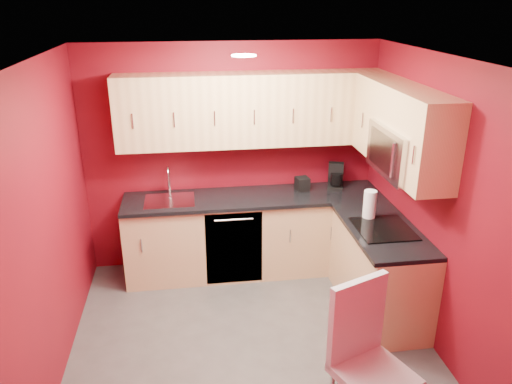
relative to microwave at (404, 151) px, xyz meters
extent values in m
plane|color=#504D4B|center=(-1.39, -0.20, -1.66)|extent=(3.20, 3.20, 0.00)
plane|color=white|center=(-1.39, -0.20, 0.84)|extent=(3.20, 3.20, 0.00)
plane|color=maroon|center=(-1.39, 1.30, -0.41)|extent=(3.20, 0.00, 3.20)
plane|color=maroon|center=(-1.39, -1.70, -0.41)|extent=(3.20, 0.00, 3.20)
plane|color=maroon|center=(-2.99, -0.20, -0.41)|extent=(0.00, 3.00, 3.00)
plane|color=maroon|center=(0.21, -0.20, -0.41)|extent=(0.00, 3.00, 3.00)
cube|color=tan|center=(-1.19, 1.00, -1.22)|extent=(2.80, 0.60, 0.87)
cube|color=tan|center=(-0.09, 0.05, -1.22)|extent=(0.60, 1.30, 0.87)
cube|color=black|center=(-1.19, 0.99, -0.77)|extent=(2.80, 0.63, 0.04)
cube|color=black|center=(-0.11, 0.04, -0.77)|extent=(0.63, 1.27, 0.04)
cube|color=#E5C081|center=(-1.19, 1.13, 0.17)|extent=(2.80, 0.35, 0.75)
cube|color=#E5C081|center=(0.03, 0.67, 0.17)|extent=(0.35, 0.57, 0.75)
cube|color=#E5C081|center=(0.03, -0.49, 0.17)|extent=(0.35, 0.22, 0.75)
cube|color=#E5C081|center=(0.03, 0.00, 0.38)|extent=(0.35, 0.76, 0.33)
cube|color=silver|center=(0.01, 0.00, 0.00)|extent=(0.40, 0.76, 0.42)
cube|color=black|center=(-0.18, 0.00, 0.00)|extent=(0.02, 0.62, 0.33)
cylinder|color=silver|center=(-0.20, -0.23, 0.00)|extent=(0.02, 0.02, 0.29)
cube|color=black|center=(-0.11, 0.00, -0.74)|extent=(0.50, 0.55, 0.01)
cube|color=silver|center=(-2.09, 0.98, -0.75)|extent=(0.52, 0.42, 0.02)
cylinder|color=silver|center=(-2.09, 1.18, -0.62)|extent=(0.02, 0.02, 0.26)
torus|color=silver|center=(-2.09, 1.11, -0.49)|extent=(0.02, 0.16, 0.16)
cylinder|color=silver|center=(-2.09, 1.04, -0.55)|extent=(0.02, 0.02, 0.12)
cube|color=black|center=(-1.44, 0.71, -1.22)|extent=(0.60, 0.02, 0.82)
cylinder|color=white|center=(-1.39, 0.10, 0.82)|extent=(0.20, 0.20, 0.01)
camera|label=1|loc=(-1.87, -3.96, 1.28)|focal=35.00mm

